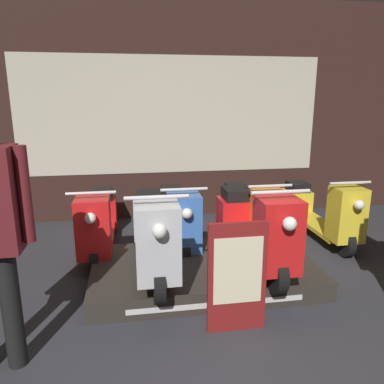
{
  "coord_description": "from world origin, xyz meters",
  "views": [
    {
      "loc": [
        -0.62,
        -2.27,
        1.81
      ],
      "look_at": [
        0.02,
        1.65,
        0.8
      ],
      "focal_mm": 35.0,
      "sensor_mm": 36.0,
      "label": 1
    }
  ],
  "objects_px": {
    "scooter_display_left": "(153,233)",
    "price_sign_board": "(237,277)",
    "scooter_backrow_0": "(99,222)",
    "scooter_backrow_2": "(250,214)",
    "scooter_backrow_3": "(319,211)",
    "scooter_backrow_1": "(177,218)",
    "scooter_display_right": "(253,227)"
  },
  "relations": [
    {
      "from": "scooter_display_left",
      "to": "price_sign_board",
      "type": "height_order",
      "value": "scooter_display_left"
    },
    {
      "from": "scooter_display_left",
      "to": "scooter_backrow_2",
      "type": "relative_size",
      "value": 1.0
    },
    {
      "from": "scooter_display_left",
      "to": "scooter_display_right",
      "type": "height_order",
      "value": "same"
    },
    {
      "from": "scooter_backrow_2",
      "to": "scooter_display_left",
      "type": "bearing_deg",
      "value": -142.48
    },
    {
      "from": "scooter_backrow_0",
      "to": "price_sign_board",
      "type": "bearing_deg",
      "value": -57.21
    },
    {
      "from": "scooter_backrow_2",
      "to": "scooter_backrow_3",
      "type": "xyz_separation_m",
      "value": [
        0.94,
        0.0,
        0.0
      ]
    },
    {
      "from": "scooter_display_left",
      "to": "price_sign_board",
      "type": "distance_m",
      "value": 1.04
    },
    {
      "from": "scooter_display_right",
      "to": "price_sign_board",
      "type": "xyz_separation_m",
      "value": [
        -0.4,
        -0.85,
        -0.09
      ]
    },
    {
      "from": "scooter_backrow_0",
      "to": "scooter_backrow_2",
      "type": "xyz_separation_m",
      "value": [
        1.89,
        0.0,
        0.0
      ]
    },
    {
      "from": "scooter_backrow_3",
      "to": "price_sign_board",
      "type": "bearing_deg",
      "value": -131.79
    },
    {
      "from": "scooter_display_right",
      "to": "price_sign_board",
      "type": "bearing_deg",
      "value": -115.38
    },
    {
      "from": "scooter_display_right",
      "to": "scooter_backrow_3",
      "type": "height_order",
      "value": "scooter_display_right"
    },
    {
      "from": "scooter_backrow_3",
      "to": "scooter_backrow_1",
      "type": "bearing_deg",
      "value": 180.0
    },
    {
      "from": "price_sign_board",
      "to": "scooter_backrow_1",
      "type": "bearing_deg",
      "value": 97.49
    },
    {
      "from": "scooter_backrow_3",
      "to": "price_sign_board",
      "type": "distance_m",
      "value": 2.47
    },
    {
      "from": "scooter_display_right",
      "to": "scooter_backrow_2",
      "type": "distance_m",
      "value": 1.06
    },
    {
      "from": "scooter_backrow_0",
      "to": "scooter_backrow_2",
      "type": "distance_m",
      "value": 1.89
    },
    {
      "from": "scooter_backrow_3",
      "to": "scooter_display_left",
      "type": "bearing_deg",
      "value": -156.05
    },
    {
      "from": "scooter_backrow_0",
      "to": "scooter_backrow_1",
      "type": "xyz_separation_m",
      "value": [
        0.94,
        0.0,
        0.0
      ]
    },
    {
      "from": "price_sign_board",
      "to": "scooter_display_right",
      "type": "bearing_deg",
      "value": 64.62
    },
    {
      "from": "scooter_display_left",
      "to": "scooter_backrow_2",
      "type": "height_order",
      "value": "scooter_display_left"
    },
    {
      "from": "scooter_display_left",
      "to": "scooter_backrow_2",
      "type": "xyz_separation_m",
      "value": [
        1.3,
        1.0,
        -0.19
      ]
    },
    {
      "from": "scooter_backrow_1",
      "to": "scooter_backrow_2",
      "type": "bearing_deg",
      "value": 0.0
    },
    {
      "from": "scooter_display_left",
      "to": "scooter_backrow_3",
      "type": "xyz_separation_m",
      "value": [
        2.24,
        1.0,
        -0.19
      ]
    },
    {
      "from": "scooter_backrow_1",
      "to": "price_sign_board",
      "type": "bearing_deg",
      "value": -82.51
    },
    {
      "from": "scooter_backrow_3",
      "to": "scooter_backrow_0",
      "type": "bearing_deg",
      "value": 180.0
    },
    {
      "from": "scooter_display_right",
      "to": "scooter_backrow_2",
      "type": "height_order",
      "value": "scooter_display_right"
    },
    {
      "from": "scooter_display_left",
      "to": "scooter_backrow_0",
      "type": "relative_size",
      "value": 1.0
    },
    {
      "from": "scooter_backrow_1",
      "to": "scooter_display_left",
      "type": "bearing_deg",
      "value": -109.48
    },
    {
      "from": "scooter_backrow_0",
      "to": "scooter_backrow_3",
      "type": "distance_m",
      "value": 2.83
    },
    {
      "from": "scooter_backrow_1",
      "to": "price_sign_board",
      "type": "xyz_separation_m",
      "value": [
        0.24,
        -1.84,
        0.1
      ]
    },
    {
      "from": "scooter_display_left",
      "to": "scooter_backrow_2",
      "type": "distance_m",
      "value": 1.65
    }
  ]
}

